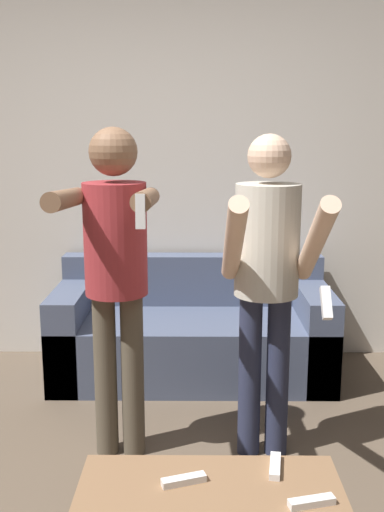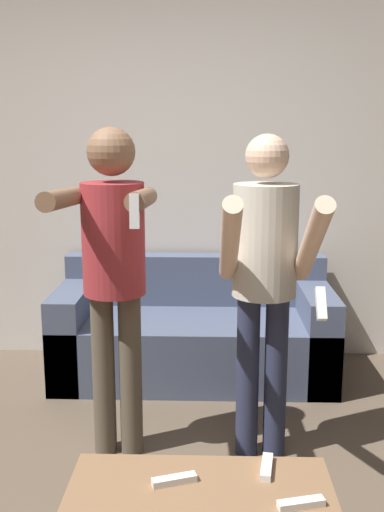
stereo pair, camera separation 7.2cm
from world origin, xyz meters
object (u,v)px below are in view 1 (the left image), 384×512
Objects in this scene: person_standing_right at (267,266)px; person_standing_left at (115,259)px; remote_near at (312,502)px; remote_mid at (184,480)px; remote_far at (275,466)px; coffee_table at (210,507)px; couch at (193,335)px.

person_standing_left is at bearing 179.65° from person_standing_right.
remote_near is 1.00× the size of remote_mid.
remote_mid is 1.00× the size of remote_far.
remote_far is (0.23, 0.15, 0.06)m from coffee_table.
couch is 1.27m from person_standing_right.
person_standing_left is (-0.35, -1.01, 0.72)m from couch.
remote_mid is 0.33m from remote_far.
remote_far is at bearing -93.82° from person_standing_right.
person_standing_right reaches higher than remote_near.
person_standing_right is at bearing 73.75° from coffee_table.
person_standing_right is 10.15× the size of remote_mid.
person_standing_left is 0.70m from person_standing_right.
couch is at bearing 92.02° from coffee_table.
couch is 1.29m from person_standing_left.
person_standing_left reaches higher than remote_far.
remote_far is (-0.09, 0.20, 0.00)m from remote_near.
remote_far is (-0.05, -0.82, -0.52)m from person_standing_right.
person_standing_left is 1.81× the size of coffee_table.
person_standing_left reaches higher than person_standing_right.
remote_far is at bearing 113.40° from remote_near.
person_standing_right is 1.11m from remote_mid.
person_standing_left is 10.30× the size of remote_near.
person_standing_right is at bearing -0.35° from person_standing_left.
remote_mid is (0.33, -0.91, -0.55)m from person_standing_left.
remote_mid is at bearing -164.40° from remote_far.
remote_near reaches higher than coffee_table.
person_standing_left is at bearing 113.40° from coffee_table.
coffee_table is 0.28m from remote_far.
remote_near is 0.42m from remote_mid.
person_standing_left reaches higher than remote_near.
person_standing_right reaches higher than remote_far.
person_standing_left is 10.35× the size of remote_mid.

